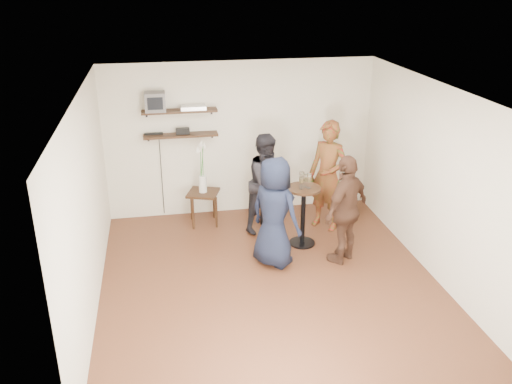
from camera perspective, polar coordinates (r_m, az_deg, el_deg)
room at (r=6.83m, az=1.65°, el=-0.31°), size 4.58×5.08×2.68m
shelf_upper at (r=8.79m, az=-8.07°, el=8.45°), size 1.20×0.25×0.04m
shelf_lower at (r=8.89m, az=-7.93°, el=5.94°), size 1.20×0.25×0.04m
crt_monitor at (r=8.74m, az=-10.59°, el=9.35°), size 0.32×0.30×0.30m
dvd_deck at (r=8.79m, az=-6.63°, el=8.84°), size 0.40×0.24×0.06m
radio at (r=8.87m, az=-7.73°, el=6.38°), size 0.22×0.10×0.10m
power_strip at (r=8.92m, az=-10.73°, el=6.04°), size 0.30×0.05×0.03m
side_table at (r=8.93m, az=-5.57°, el=-0.53°), size 0.60×0.60×0.57m
vase_lilies at (r=8.78m, az=-5.67°, el=1.75°), size 0.19×0.19×0.91m
drinks_table at (r=8.19m, az=5.00°, el=-1.69°), size 0.51×0.51×0.94m
wine_glass_fl at (r=7.95m, az=4.81°, el=1.35°), size 0.07×0.07×0.22m
wine_glass_fr at (r=7.98m, az=5.59°, el=1.41°), size 0.07×0.07×0.22m
wine_glass_bl at (r=8.06m, az=4.83°, el=1.65°), size 0.07×0.07×0.22m
wine_glass_br at (r=8.03m, az=5.24°, el=1.43°), size 0.07×0.07×0.20m
person_plaid at (r=8.69m, az=7.57°, el=1.70°), size 0.76×0.76×1.78m
person_dark at (r=8.57m, az=1.22°, el=0.96°), size 0.99×0.95×1.61m
person_navy at (r=7.54m, az=1.97°, el=-2.16°), size 0.90×0.92×1.60m
person_brown at (r=7.73m, az=9.47°, el=-1.83°), size 0.98×0.89×1.60m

